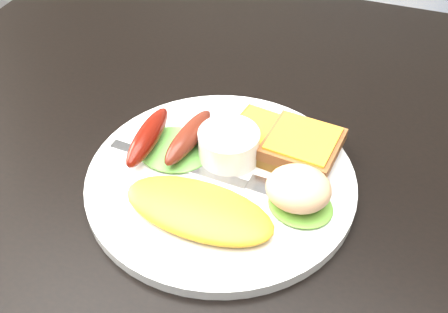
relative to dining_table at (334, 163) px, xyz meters
The scene contains 13 objects.
dining_table is the anchor object (origin of this frame).
dining_chair 0.78m from the dining_table, 92.65° to the left, with size 0.40×0.40×0.05m, color #A1865F.
plate 0.15m from the dining_table, 138.17° to the right, with size 0.29×0.29×0.01m, color white.
lettuce_left 0.19m from the dining_table, 155.26° to the right, with size 0.09×0.08×0.01m, color #468F2F.
lettuce_right 0.12m from the dining_table, 98.58° to the right, with size 0.07×0.06×0.01m, color #61952F.
omelette 0.20m from the dining_table, 124.71° to the right, with size 0.16×0.08×0.02m, color #FFB942.
sausage_a 0.23m from the dining_table, 156.74° to the right, with size 0.03×0.10×0.03m, color maroon.
sausage_b 0.18m from the dining_table, 155.70° to the right, with size 0.02×0.10×0.02m, color maroon.
ramekin 0.14m from the dining_table, 148.33° to the right, with size 0.07×0.07×0.04m, color white.
toast_a 0.09m from the dining_table, 160.01° to the right, with size 0.08×0.08×0.01m, color olive.
toast_b 0.07m from the dining_table, 131.83° to the right, with size 0.08×0.08×0.01m, color brown.
potato_salad 0.13m from the dining_table, 101.25° to the right, with size 0.07×0.06×0.04m, color beige.
fork 0.19m from the dining_table, 148.23° to the right, with size 0.17×0.01×0.00m, color #ADAFB7.
Camera 1 is at (0.03, -0.48, 1.17)m, focal length 42.00 mm.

